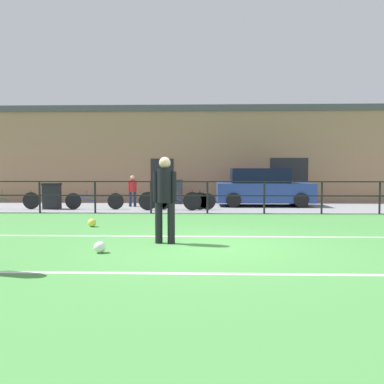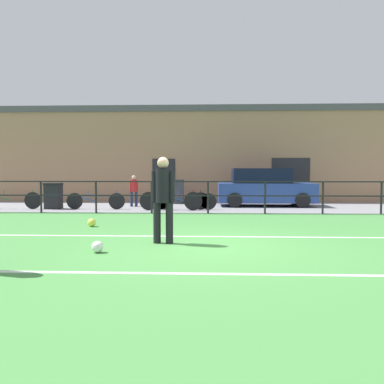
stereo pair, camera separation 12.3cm
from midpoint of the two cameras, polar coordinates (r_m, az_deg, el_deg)
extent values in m
cube|color=#478C42|center=(7.73, 2.80, -8.16)|extent=(60.00, 44.00, 0.04)
cube|color=white|center=(8.86, 2.75, -6.58)|extent=(36.00, 0.11, 0.00)
cube|color=white|center=(5.71, 2.96, -11.97)|extent=(36.00, 0.11, 0.00)
cube|color=gray|center=(16.15, 2.59, -2.20)|extent=(48.00, 5.00, 0.02)
cylinder|color=black|center=(14.85, -21.20, -0.67)|extent=(0.07, 0.07, 1.15)
cylinder|color=black|center=(14.17, -13.77, -0.72)|extent=(0.07, 0.07, 1.15)
cylinder|color=black|center=(13.75, -5.74, -0.76)|extent=(0.07, 0.07, 1.15)
cylinder|color=black|center=(13.61, 2.63, -0.79)|extent=(0.07, 0.07, 1.15)
cylinder|color=black|center=(13.77, 10.98, -0.80)|extent=(0.07, 0.07, 1.15)
cylinder|color=black|center=(14.20, 18.99, -0.79)|extent=(0.07, 0.07, 1.15)
cylinder|color=black|center=(14.90, 26.38, -0.77)|extent=(0.07, 0.07, 1.15)
cube|color=black|center=(13.59, 2.63, 1.54)|extent=(36.00, 0.04, 0.04)
cube|color=black|center=(13.61, 2.63, -0.55)|extent=(36.00, 0.04, 0.04)
cube|color=#A37A5B|center=(19.79, 2.57, 5.06)|extent=(28.00, 2.40, 4.37)
cube|color=#232328|center=(18.69, -4.01, 1.70)|extent=(1.10, 0.04, 2.10)
cube|color=#232328|center=(18.99, 14.57, 3.24)|extent=(1.80, 0.04, 1.10)
cube|color=#4C4C51|center=(20.02, 2.58, 11.76)|extent=(28.00, 2.56, 0.30)
cylinder|color=black|center=(8.03, -4.77, -4.56)|extent=(0.15, 0.15, 0.84)
cylinder|color=black|center=(7.96, -2.93, -4.61)|extent=(0.15, 0.15, 0.84)
cylinder|color=black|center=(7.93, -3.88, 0.94)|extent=(0.31, 0.31, 0.70)
sphere|color=tan|center=(7.92, -3.89, 4.32)|extent=(0.24, 0.24, 0.24)
cylinder|color=black|center=(7.98, -5.19, 0.81)|extent=(0.11, 0.11, 0.62)
cylinder|color=black|center=(7.88, -2.55, 0.79)|extent=(0.11, 0.11, 0.62)
sphere|color=white|center=(7.30, -13.34, -7.88)|extent=(0.21, 0.21, 0.21)
sphere|color=#E5E04C|center=(10.74, -14.30, -4.40)|extent=(0.22, 0.22, 0.22)
cylinder|color=#232D4C|center=(16.34, -8.04, -1.05)|extent=(0.11, 0.11, 0.62)
cylinder|color=#232D4C|center=(16.32, -8.72, -1.05)|extent=(0.11, 0.11, 0.62)
cylinder|color=red|center=(16.30, -8.40, 0.93)|extent=(0.23, 0.23, 0.51)
sphere|color=beige|center=(16.29, -8.41, 2.13)|extent=(0.17, 0.17, 0.17)
cylinder|color=red|center=(16.31, -7.91, 0.88)|extent=(0.08, 0.08, 0.46)
cylinder|color=red|center=(16.29, -8.88, 0.87)|extent=(0.08, 0.08, 0.46)
cube|color=#28428E|center=(16.73, 11.01, -0.08)|extent=(4.02, 1.71, 0.81)
cube|color=black|center=(16.68, 10.35, 2.38)|extent=(2.41, 1.44, 0.62)
cylinder|color=black|center=(15.78, 6.53, -1.21)|extent=(0.60, 0.18, 0.60)
cylinder|color=black|center=(16.21, 16.22, -1.20)|extent=(0.60, 0.18, 0.60)
cylinder|color=black|center=(17.42, 6.14, -0.81)|extent=(0.60, 0.18, 0.60)
cylinder|color=black|center=(17.81, 14.96, -0.81)|extent=(0.60, 0.18, 0.60)
cylinder|color=black|center=(16.28, -22.26, -1.18)|extent=(0.66, 0.04, 0.66)
cube|color=#1E6633|center=(16.64, -24.95, -0.41)|extent=(1.33, 0.04, 0.04)
cube|color=#1E6633|center=(16.85, -26.23, -0.76)|extent=(0.83, 0.03, 0.24)
cylinder|color=#1E6633|center=(16.77, -25.86, -0.06)|extent=(0.03, 0.03, 0.20)
cylinder|color=#1E6633|center=(16.26, -22.28, -0.18)|extent=(0.03, 0.03, 0.28)
cylinder|color=black|center=(14.69, -6.18, -1.33)|extent=(0.70, 0.04, 0.70)
cylinder|color=black|center=(14.53, 0.40, -1.36)|extent=(0.70, 0.04, 0.70)
cube|color=maroon|center=(14.57, -2.91, -0.46)|extent=(1.31, 0.04, 0.04)
cube|color=maroon|center=(14.62, -4.55, -0.90)|extent=(0.82, 0.03, 0.25)
cylinder|color=maroon|center=(14.60, -4.06, -0.07)|extent=(0.03, 0.03, 0.20)
cylinder|color=maroon|center=(14.52, 0.40, -0.20)|extent=(0.03, 0.03, 0.28)
cylinder|color=black|center=(15.69, -16.74, -1.29)|extent=(0.63, 0.04, 0.63)
cylinder|color=black|center=(15.23, -10.84, -1.34)|extent=(0.63, 0.04, 0.63)
cube|color=#234C99|center=(15.43, -13.85, -0.55)|extent=(1.29, 0.04, 0.04)
cube|color=#234C99|center=(15.55, -15.31, -0.92)|extent=(0.81, 0.03, 0.23)
cylinder|color=#234C99|center=(15.50, -14.88, -0.18)|extent=(0.03, 0.03, 0.20)
cylinder|color=#234C99|center=(15.21, -10.85, -0.30)|extent=(0.03, 0.03, 0.28)
cylinder|color=black|center=(14.92, -3.94, -1.38)|extent=(0.63, 0.04, 0.63)
cylinder|color=black|center=(14.83, 2.66, -1.40)|extent=(0.63, 0.04, 0.63)
cube|color=#234C99|center=(14.83, -0.65, -0.60)|extent=(1.34, 0.04, 0.04)
cube|color=#234C99|center=(14.87, -2.30, -0.99)|extent=(0.84, 0.03, 0.23)
cylinder|color=#234C99|center=(14.85, -1.80, -0.21)|extent=(0.03, 0.03, 0.20)
cylinder|color=#234C99|center=(14.81, 2.66, -0.34)|extent=(0.03, 0.03, 0.28)
cylinder|color=black|center=(14.93, -4.54, -1.31)|extent=(0.67, 0.04, 0.67)
cylinder|color=black|center=(14.83, 1.54, -1.33)|extent=(0.67, 0.04, 0.67)
cube|color=black|center=(14.84, -1.51, -0.49)|extent=(1.23, 0.04, 0.04)
cube|color=black|center=(14.88, -3.03, -0.90)|extent=(0.77, 0.03, 0.24)
cylinder|color=black|center=(14.86, -2.58, -0.10)|extent=(0.03, 0.03, 0.20)
cylinder|color=black|center=(14.81, 1.54, -0.23)|extent=(0.03, 0.03, 0.28)
cube|color=#33383D|center=(17.62, -1.92, -0.07)|extent=(0.52, 0.44, 1.02)
cube|color=#282C30|center=(17.60, -1.92, 1.72)|extent=(0.55, 0.47, 0.08)
cube|color=black|center=(16.09, -19.59, -0.69)|extent=(0.58, 0.49, 0.94)
cube|color=black|center=(16.06, -19.62, 1.12)|extent=(0.62, 0.52, 0.08)
camera|label=1|loc=(0.06, -89.70, 0.02)|focal=36.10mm
camera|label=2|loc=(0.06, 90.30, -0.02)|focal=36.10mm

